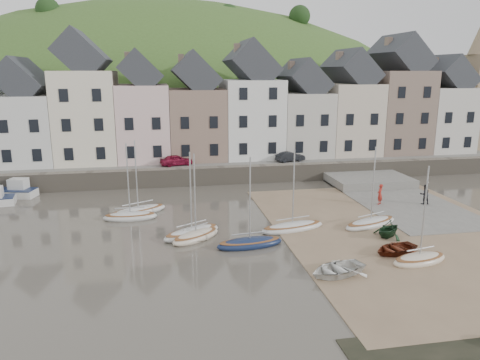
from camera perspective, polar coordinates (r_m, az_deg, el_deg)
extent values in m
plane|color=#4D463D|center=(31.40, 1.97, -7.87)|extent=(160.00, 160.00, 0.00)
cube|color=#3D5A24|center=(61.81, -4.30, 3.54)|extent=(90.00, 30.00, 1.50)
cube|color=slate|center=(50.44, -2.94, 2.20)|extent=(70.00, 7.00, 0.10)
cube|color=slate|center=(47.18, -2.38, 0.61)|extent=(70.00, 1.20, 1.80)
cube|color=#7F664D|center=(35.27, 19.83, -6.21)|extent=(18.00, 26.00, 0.06)
cube|color=slate|center=(43.80, 19.22, -2.32)|extent=(8.00, 18.00, 0.12)
ellipsoid|color=#3D5A24|center=(93.34, -8.99, -5.01)|extent=(134.40, 84.00, 84.00)
cylinder|color=#382619|center=(78.43, -22.89, 17.33)|extent=(0.50, 0.50, 3.00)
sphere|color=#213D19|center=(78.68, -23.07, 19.13)|extent=(3.60, 3.60, 3.60)
cylinder|color=#382619|center=(80.84, -12.05, 17.92)|extent=(0.50, 0.50, 3.00)
sphere|color=#213D19|center=(81.08, -12.14, 19.68)|extent=(3.60, 3.60, 3.60)
cylinder|color=#382619|center=(79.77, -1.46, 18.26)|extent=(0.50, 0.50, 3.00)
sphere|color=#213D19|center=(80.01, -1.47, 20.04)|extent=(3.60, 3.60, 3.60)
cylinder|color=#382619|center=(81.52, 7.46, 18.05)|extent=(0.50, 0.50, 3.00)
sphere|color=#213D19|center=(81.76, 7.51, 19.80)|extent=(3.60, 3.60, 3.60)
cube|color=silver|center=(54.69, -24.93, 5.78)|extent=(5.80, 8.00, 7.50)
cube|color=gray|center=(54.72, -27.14, 12.59)|extent=(0.60, 0.90, 1.40)
cube|color=beige|center=(53.34, -18.62, 7.52)|extent=(6.40, 8.00, 10.00)
cube|color=gray|center=(53.46, -21.07, 16.19)|extent=(0.60, 0.90, 1.40)
cube|color=beige|center=(52.89, -12.02, 7.06)|extent=(5.60, 8.00, 8.50)
cube|color=gray|center=(52.66, -13.98, 14.65)|extent=(0.60, 0.90, 1.40)
cube|color=#846A5B|center=(53.07, -5.53, 7.04)|extent=(6.20, 8.00, 8.00)
cube|color=gray|center=(52.64, -7.45, 14.71)|extent=(0.60, 0.90, 1.40)
cube|color=silver|center=(53.93, 1.37, 7.74)|extent=(6.60, 8.00, 9.00)
cube|color=gray|center=(53.40, -0.39, 16.09)|extent=(0.60, 0.90, 1.40)
cube|color=beige|center=(55.60, 7.73, 7.02)|extent=(5.80, 8.00, 7.50)
cube|color=gray|center=(54.82, 6.47, 13.95)|extent=(0.60, 0.90, 1.40)
cube|color=beige|center=(57.65, 13.43, 7.50)|extent=(6.00, 8.00, 8.50)
cube|color=gray|center=(56.80, 12.41, 14.83)|extent=(0.60, 0.90, 1.40)
cube|color=#7E685B|center=(60.35, 18.98, 8.11)|extent=(6.40, 8.00, 10.00)
cube|color=gray|center=(59.47, 18.20, 16.05)|extent=(0.60, 0.90, 1.40)
cube|color=beige|center=(63.65, 23.79, 7.04)|extent=(5.80, 8.00, 8.00)
cube|color=gray|center=(62.57, 23.27, 13.37)|extent=(0.60, 0.90, 1.40)
cube|color=#997F60|center=(66.65, 27.86, 8.61)|extent=(3.50, 3.50, 12.00)
ellipsoid|color=silver|center=(38.31, -12.70, -3.89)|extent=(5.07, 3.68, 0.84)
ellipsoid|color=brown|center=(38.24, -12.72, -3.58)|extent=(4.66, 3.37, 0.20)
cylinder|color=#B2B5B7|center=(37.51, -12.94, 0.63)|extent=(0.10, 0.10, 5.60)
cylinder|color=#B2B5B7|center=(38.09, -12.76, -2.82)|extent=(2.44, 1.37, 0.08)
ellipsoid|color=silver|center=(37.08, -13.67, -4.53)|extent=(4.21, 1.52, 0.84)
ellipsoid|color=brown|center=(37.01, -13.68, -4.21)|extent=(3.87, 1.38, 0.20)
cylinder|color=#B2B5B7|center=(36.25, -13.94, 0.13)|extent=(0.10, 0.10, 5.60)
cylinder|color=#B2B5B7|center=(36.86, -13.73, -3.43)|extent=(2.31, 0.09, 0.08)
ellipsoid|color=beige|center=(32.01, -5.59, -7.12)|extent=(4.13, 3.60, 0.84)
ellipsoid|color=brown|center=(31.94, -5.60, -6.75)|extent=(3.78, 3.30, 0.20)
cylinder|color=#B2B5B7|center=(31.06, -5.72, -1.76)|extent=(0.10, 0.10, 5.60)
cylinder|color=#B2B5B7|center=(31.76, -5.62, -5.85)|extent=(1.83, 1.38, 0.08)
ellipsoid|color=silver|center=(32.68, -6.10, -6.70)|extent=(4.72, 3.57, 0.84)
ellipsoid|color=brown|center=(32.60, -6.11, -6.33)|extent=(4.33, 3.27, 0.20)
cylinder|color=#B2B5B7|center=(31.74, -6.24, -1.44)|extent=(0.10, 0.10, 5.60)
cylinder|color=#B2B5B7|center=(32.43, -6.13, -5.45)|extent=(2.23, 1.32, 0.08)
ellipsoid|color=silver|center=(33.83, 6.63, -6.00)|extent=(5.30, 2.60, 0.84)
ellipsoid|color=brown|center=(33.76, 6.64, -5.64)|extent=(4.87, 2.37, 0.20)
cylinder|color=#B2B5B7|center=(32.92, 6.77, -0.91)|extent=(0.10, 0.10, 5.60)
cylinder|color=#B2B5B7|center=(33.59, 6.66, -4.79)|extent=(2.75, 0.70, 0.08)
ellipsoid|color=#162244|center=(30.64, 1.24, -8.02)|extent=(4.75, 2.06, 0.84)
ellipsoid|color=brown|center=(30.56, 1.24, -7.64)|extent=(4.37, 1.88, 0.20)
cylinder|color=#B2B5B7|center=(29.64, 1.27, -2.44)|extent=(0.10, 0.10, 5.60)
cylinder|color=#B2B5B7|center=(30.37, 1.25, -6.71)|extent=(2.52, 0.40, 0.08)
ellipsoid|color=silver|center=(35.87, 16.13, -5.31)|extent=(5.18, 3.19, 0.84)
ellipsoid|color=brown|center=(35.80, 16.15, -4.97)|extent=(4.76, 2.91, 0.20)
cylinder|color=#B2B5B7|center=(35.02, 16.46, -0.50)|extent=(0.10, 0.10, 5.60)
cylinder|color=#B2B5B7|center=(35.64, 16.20, -4.16)|extent=(2.58, 1.06, 0.08)
ellipsoid|color=beige|center=(30.20, 21.68, -9.37)|extent=(4.03, 2.24, 0.84)
ellipsoid|color=brown|center=(30.12, 21.72, -8.98)|extent=(3.71, 2.04, 0.20)
cylinder|color=#B2B5B7|center=(29.19, 22.21, -3.74)|extent=(0.10, 0.10, 5.60)
cylinder|color=#B2B5B7|center=(29.93, 21.81, -8.04)|extent=(2.07, 0.50, 0.08)
cube|color=silver|center=(47.37, -26.85, -1.51)|extent=(4.73, 2.70, 0.70)
cube|color=#162244|center=(47.29, -26.90, -1.08)|extent=(4.65, 2.73, 0.08)
cube|color=silver|center=(47.14, -26.15, -0.43)|extent=(1.80, 1.53, 1.00)
imported|color=white|center=(27.02, 12.11, -10.90)|extent=(4.11, 3.47, 0.73)
imported|color=#17341C|center=(33.65, 18.19, -5.82)|extent=(3.12, 3.00, 1.27)
imported|color=maroon|center=(31.02, 18.97, -8.16)|extent=(3.62, 3.02, 0.64)
imported|color=#A0251D|center=(41.28, 17.21, -1.72)|extent=(0.78, 0.76, 1.80)
imported|color=black|center=(42.68, 22.24, -1.68)|extent=(0.91, 0.74, 1.75)
imported|color=maroon|center=(48.98, -8.03, 2.50)|extent=(3.67, 2.16, 1.17)
imported|color=black|center=(51.03, 6.36, 2.95)|extent=(3.50, 1.95, 1.09)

